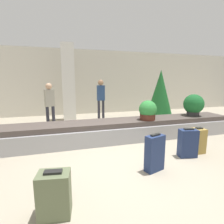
# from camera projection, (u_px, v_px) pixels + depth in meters

# --- Properties ---
(ground_plane) EXTENTS (18.00, 18.00, 0.00)m
(ground_plane) POSITION_uv_depth(u_px,v_px,m) (131.00, 161.00, 3.68)
(ground_plane) COLOR #9E937F
(back_wall) EXTENTS (18.00, 0.06, 3.20)m
(back_wall) POSITION_uv_depth(u_px,v_px,m) (88.00, 82.00, 8.86)
(back_wall) COLOR beige
(back_wall) RESTS_ON ground_plane
(carousel) EXTENTS (7.78, 0.97, 0.56)m
(carousel) POSITION_uv_depth(u_px,v_px,m) (112.00, 131.00, 4.98)
(carousel) COLOR #9E9EA3
(carousel) RESTS_ON ground_plane
(pillar) EXTENTS (0.52, 0.52, 3.20)m
(pillar) POSITION_uv_depth(u_px,v_px,m) (68.00, 83.00, 7.41)
(pillar) COLOR silver
(pillar) RESTS_ON ground_plane
(suitcase_0) EXTENTS (0.42, 0.29, 0.65)m
(suitcase_0) POSITION_uv_depth(u_px,v_px,m) (188.00, 143.00, 3.87)
(suitcase_0) COLOR navy
(suitcase_0) RESTS_ON ground_plane
(suitcase_1) EXTENTS (0.41, 0.28, 0.71)m
(suitcase_1) POSITION_uv_depth(u_px,v_px,m) (155.00, 153.00, 3.26)
(suitcase_1) COLOR navy
(suitcase_1) RESTS_ON ground_plane
(suitcase_2) EXTENTS (0.43, 0.33, 0.60)m
(suitcase_2) POSITION_uv_depth(u_px,v_px,m) (54.00, 194.00, 2.16)
(suitcase_2) COLOR #5B6647
(suitcase_2) RESTS_ON ground_plane
(suitcase_4) EXTENTS (0.26, 0.28, 0.61)m
(suitcase_4) POSITION_uv_depth(u_px,v_px,m) (198.00, 140.00, 4.10)
(suitcase_4) COLOR #A3843D
(suitcase_4) RESTS_ON ground_plane
(potted_plant_0) EXTENTS (0.63, 0.63, 0.69)m
(potted_plant_0) POSITION_uv_depth(u_px,v_px,m) (194.00, 105.00, 5.62)
(potted_plant_0) COLOR #2D2D2D
(potted_plant_0) RESTS_ON carousel
(potted_plant_1) EXTENTS (0.51, 0.51, 0.56)m
(potted_plant_1) POSITION_uv_depth(u_px,v_px,m) (148.00, 111.00, 5.02)
(potted_plant_1) COLOR #4C2319
(potted_plant_1) RESTS_ON carousel
(traveler_0) EXTENTS (0.37, 0.29, 1.60)m
(traveler_0) POSITION_uv_depth(u_px,v_px,m) (50.00, 101.00, 6.26)
(traveler_0) COLOR #282833
(traveler_0) RESTS_ON ground_plane
(traveler_1) EXTENTS (0.33, 0.24, 1.73)m
(traveler_1) POSITION_uv_depth(u_px,v_px,m) (101.00, 96.00, 7.65)
(traveler_1) COLOR #282833
(traveler_1) RESTS_ON ground_plane
(decorated_tree) EXTENTS (1.08, 1.08, 2.11)m
(decorated_tree) POSITION_uv_depth(u_px,v_px,m) (160.00, 94.00, 7.05)
(decorated_tree) COLOR #4C331E
(decorated_tree) RESTS_ON ground_plane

